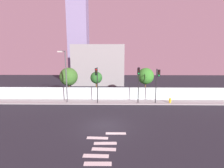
% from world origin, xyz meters
% --- Properties ---
extents(ground_plane, '(80.00, 80.00, 0.00)m').
position_xyz_m(ground_plane, '(0.00, 0.00, 0.00)').
color(ground_plane, '#24242D').
extents(sidewalk, '(36.00, 2.40, 0.15)m').
position_xyz_m(sidewalk, '(0.00, 8.20, 0.07)').
color(sidewalk, '#949494').
rests_on(sidewalk, ground).
extents(perimeter_wall, '(36.00, 0.18, 1.80)m').
position_xyz_m(perimeter_wall, '(0.00, 9.49, 1.05)').
color(perimeter_wall, silver).
rests_on(perimeter_wall, sidewalk).
extents(crosswalk_marking, '(3.36, 4.71, 0.01)m').
position_xyz_m(crosswalk_marking, '(0.11, -3.67, 0.00)').
color(crosswalk_marking, silver).
rests_on(crosswalk_marking, ground).
extents(traffic_light_left, '(0.35, 1.67, 4.81)m').
position_xyz_m(traffic_light_left, '(6.65, 6.79, 3.66)').
color(traffic_light_left, black).
rests_on(traffic_light_left, sidewalk).
extents(traffic_light_center, '(0.44, 1.49, 5.04)m').
position_xyz_m(traffic_light_center, '(4.16, 6.90, 3.81)').
color(traffic_light_center, black).
rests_on(traffic_light_center, sidewalk).
extents(traffic_light_right, '(0.35, 1.77, 4.99)m').
position_xyz_m(traffic_light_right, '(-1.40, 6.75, 3.79)').
color(traffic_light_right, black).
rests_on(traffic_light_right, sidewalk).
extents(street_lamp_curbside, '(0.61, 2.08, 7.21)m').
position_xyz_m(street_lamp_curbside, '(-5.77, 7.48, 4.40)').
color(street_lamp_curbside, '#4C4C51').
rests_on(street_lamp_curbside, sidewalk).
extents(fire_hydrant, '(0.44, 0.26, 0.72)m').
position_xyz_m(fire_hydrant, '(8.76, 7.64, 0.54)').
color(fire_hydrant, gold).
rests_on(fire_hydrant, sidewalk).
extents(roadside_tree_leftmost, '(2.83, 2.83, 4.81)m').
position_xyz_m(roadside_tree_leftmost, '(-6.26, 10.85, 3.38)').
color(roadside_tree_leftmost, brown).
rests_on(roadside_tree_leftmost, ground).
extents(roadside_tree_midleft, '(1.86, 1.86, 4.18)m').
position_xyz_m(roadside_tree_midleft, '(-1.90, 10.85, 3.20)').
color(roadside_tree_midleft, brown).
rests_on(roadside_tree_midleft, ground).
extents(roadside_tree_midright, '(2.55, 2.55, 4.78)m').
position_xyz_m(roadside_tree_midright, '(5.82, 10.85, 3.50)').
color(roadside_tree_midright, brown).
rests_on(roadside_tree_midright, ground).
extents(low_building_distant, '(11.41, 6.00, 8.89)m').
position_xyz_m(low_building_distant, '(-2.69, 23.49, 4.44)').
color(low_building_distant, gray).
rests_on(low_building_distant, ground).
extents(tower_on_skyline, '(5.49, 5.00, 26.61)m').
position_xyz_m(tower_on_skyline, '(-9.57, 35.49, 13.31)').
color(tower_on_skyline, gray).
rests_on(tower_on_skyline, ground).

